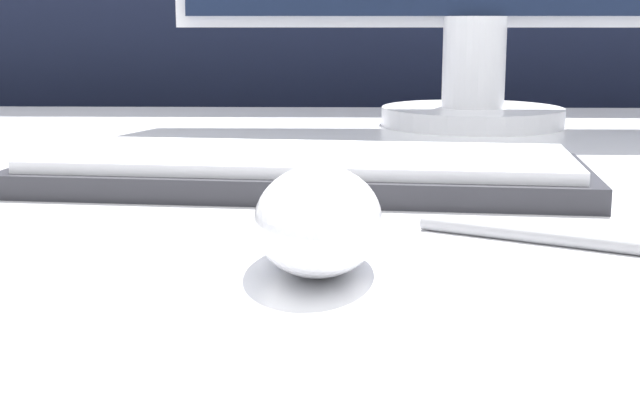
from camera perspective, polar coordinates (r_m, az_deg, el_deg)
partition_panel at (r=1.33m, az=-2.22°, el=2.57°), size 5.00×0.03×1.36m
computer_mouse_near at (r=0.41m, az=-0.11°, el=-1.22°), size 0.06×0.11×0.05m
keyboard at (r=0.62m, az=-1.12°, el=1.92°), size 0.40×0.18×0.02m
pen at (r=0.47m, az=13.88°, el=-2.25°), size 0.12×0.07×0.01m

